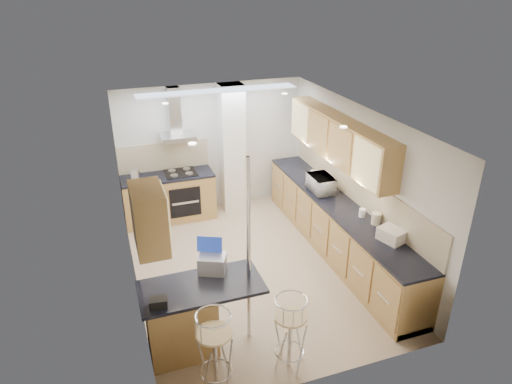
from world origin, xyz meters
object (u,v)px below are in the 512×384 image
object	(u,v)px
bar_stool_end	(290,333)
microwave	(321,184)
laptop	(212,264)
bread_bin	(392,235)
bar_stool_near	(215,351)

from	to	relation	value
bar_stool_end	microwave	bearing A→B (deg)	-17.11
microwave	laptop	world-z (taller)	microwave
laptop	bar_stool_end	bearing A→B (deg)	-27.49
laptop	bar_stool_end	distance (m)	1.25
laptop	bar_stool_end	world-z (taller)	laptop
laptop	bread_bin	world-z (taller)	laptop
laptop	bread_bin	bearing A→B (deg)	23.13
microwave	bar_stool_near	world-z (taller)	microwave
laptop	bar_stool_end	size ratio (longest dim) A/B	0.33
microwave	bar_stool_end	world-z (taller)	microwave
laptop	bar_stool_near	world-z (taller)	laptop
microwave	bar_stool_end	size ratio (longest dim) A/B	0.52
microwave	laptop	size ratio (longest dim) A/B	1.57
microwave	bar_stool_end	distance (m)	3.13
bread_bin	bar_stool_near	bearing A→B (deg)	179.10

